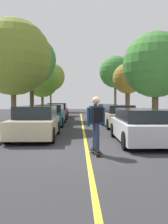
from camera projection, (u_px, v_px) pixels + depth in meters
The scene contains 18 objects.
ground at pixel (87, 153), 7.93m from camera, with size 80.00×80.00×0.00m, color #2D2D30.
center_line at pixel (84, 135), 11.93m from camera, with size 0.12×39.20×0.01m, color gold.
parked_car_left_nearest at pixel (36, 122), 11.12m from camera, with size 1.96×4.19×1.42m.
parked_car_left_near at pixel (50, 115), 16.97m from camera, with size 1.93×4.64×1.39m.
parked_car_left_far at pixel (58, 111), 22.86m from camera, with size 1.93×4.63×1.42m.
parked_car_right_nearest at pixel (141, 126), 9.90m from camera, with size 1.97×4.42×1.34m.
parked_car_right_near at pixel (117, 116), 15.81m from camera, with size 1.97×4.59×1.38m.
parked_car_right_far at pixel (107, 112), 21.93m from camera, with size 1.94×4.05×1.35m.
parked_car_right_farthest at pixel (101, 110), 27.48m from camera, with size 2.04×4.46×1.29m.
street_tree_left_nearest at pixel (13, 57), 15.50m from camera, with size 4.76×4.76×6.61m.
street_tree_left_near at pixel (31, 61), 21.56m from camera, with size 4.26×4.26×7.12m.
street_tree_left_far at pixel (42, 81), 28.01m from camera, with size 3.65×3.65×5.53m.
street_tree_left_farthest at pixel (51, 77), 36.32m from camera, with size 4.13×4.13×7.02m.
street_tree_right_nearest at pixel (156, 65), 14.93m from camera, with size 3.93×3.93×5.64m.
street_tree_right_near at pixel (128, 79), 23.41m from camera, with size 2.85×2.85×5.00m.
street_tree_right_far at pixel (115, 72), 31.20m from camera, with size 4.02×4.02×7.11m.
skateboard at pixel (96, 152), 7.76m from camera, with size 0.38×0.87×0.10m.
skateboarder at pixel (96, 120), 7.68m from camera, with size 0.59×0.71×1.69m.
Camera 1 is at (-0.28, -7.86, 1.68)m, focal length 40.07 mm.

